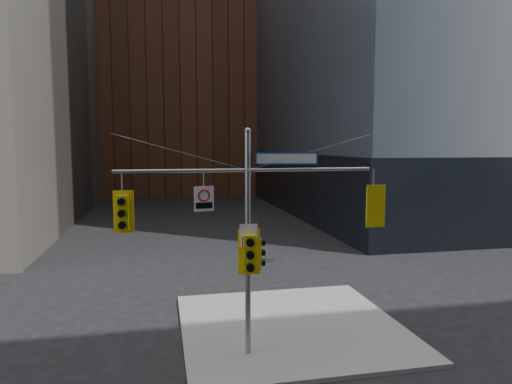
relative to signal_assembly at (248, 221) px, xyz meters
name	(u,v)px	position (x,y,z in m)	size (l,w,h in m)	color
sidewalk_corner	(291,326)	(2.00, 2.01, -4.34)	(8.00, 8.00, 0.15)	gray
podium_ne	(450,180)	(28.00, 30.01, -1.42)	(36.40, 36.40, 6.00)	black
brick_midrise	(177,97)	(0.00, 56.01, 9.58)	(26.00, 20.00, 28.00)	brown
signal_assembly	(248,221)	(0.00, 0.00, 0.00)	(8.00, 0.80, 7.30)	gray
traffic_light_west_arm	(123,212)	(-3.73, 0.01, 0.38)	(0.61, 0.50, 1.27)	yellow
traffic_light_east_arm	(373,205)	(4.18, 0.00, 0.38)	(0.66, 0.53, 1.38)	yellow
traffic_light_pole_side	(258,253)	(0.32, 0.01, -1.03)	(0.39, 0.33, 0.99)	yellow
traffic_light_pole_front	(250,253)	(0.00, -0.27, -0.96)	(0.69, 0.57, 1.44)	yellow
street_sign_blade	(286,159)	(1.23, 0.00, 1.93)	(1.98, 0.29, 0.39)	navy
regulatory_sign_arm	(204,198)	(-1.35, -0.02, 0.76)	(0.61, 0.12, 0.76)	silver
regulatory_sign_pole	(249,236)	(0.00, -0.11, -0.46)	(0.56, 0.07, 0.73)	silver
street_blade_ew	(262,261)	(0.45, 0.01, -1.28)	(0.81, 0.04, 0.16)	silver
street_blade_ns	(245,265)	(0.00, 0.46, -1.50)	(0.04, 0.76, 0.15)	#145926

